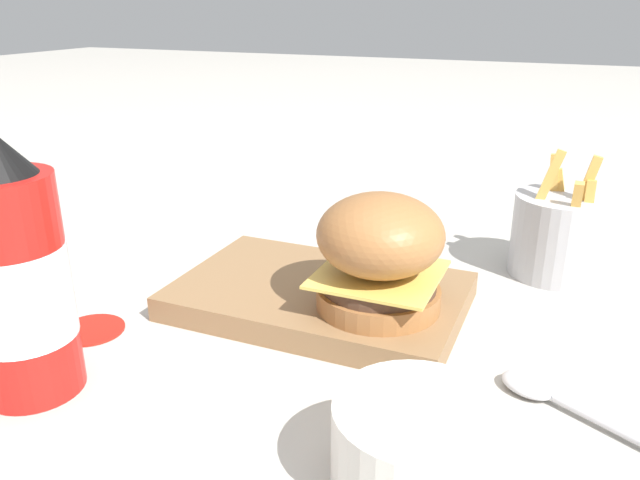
{
  "coord_description": "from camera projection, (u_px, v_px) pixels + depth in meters",
  "views": [
    {
      "loc": [
        0.19,
        -0.48,
        0.3
      ],
      "look_at": [
        -0.04,
        0.06,
        0.08
      ],
      "focal_mm": 35.0,
      "sensor_mm": 36.0,
      "label": 1
    }
  ],
  "objects": [
    {
      "name": "ketchup_puddle",
      "position": [
        91.0,
        329.0,
        0.61
      ],
      "size": [
        0.06,
        0.06,
        0.0
      ],
      "color": "#B21E14",
      "rests_on": "ground_plane"
    },
    {
      "name": "burger",
      "position": [
        380.0,
        252.0,
        0.58
      ],
      "size": [
        0.12,
        0.12,
        0.11
      ],
      "color": "#9E6638",
      "rests_on": "serving_board"
    },
    {
      "name": "side_bowl",
      "position": [
        417.0,
        446.0,
        0.4
      ],
      "size": [
        0.11,
        0.11,
        0.06
      ],
      "color": "silver",
      "rests_on": "ground_plane"
    },
    {
      "name": "ketchup_bottle",
      "position": [
        16.0,
        280.0,
        0.49
      ],
      "size": [
        0.08,
        0.08,
        0.22
      ],
      "color": "red",
      "rests_on": "ground_plane"
    },
    {
      "name": "spoon",
      "position": [
        555.0,
        398.0,
        0.49
      ],
      "size": [
        0.18,
        0.1,
        0.01
      ],
      "rotation": [
        0.0,
        0.0,
        2.66
      ],
      "color": "silver",
      "rests_on": "ground_plane"
    },
    {
      "name": "ground_plane",
      "position": [
        332.0,
        343.0,
        0.59
      ],
      "size": [
        6.0,
        6.0,
        0.0
      ],
      "primitive_type": "plane",
      "color": "#B7B2A8"
    },
    {
      "name": "serving_board",
      "position": [
        320.0,
        296.0,
        0.65
      ],
      "size": [
        0.29,
        0.19,
        0.03
      ],
      "color": "olive",
      "rests_on": "ground_plane"
    },
    {
      "name": "fries_basket",
      "position": [
        559.0,
        234.0,
        0.72
      ],
      "size": [
        0.11,
        0.11,
        0.15
      ],
      "color": "#B7B7BC",
      "rests_on": "ground_plane"
    }
  ]
}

